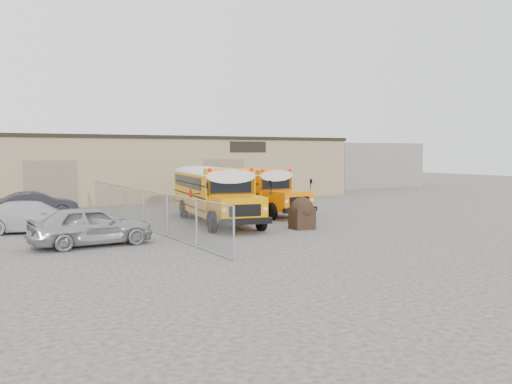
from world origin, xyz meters
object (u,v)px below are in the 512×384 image
car_silver (91,226)px  car_dark (37,204)px  school_bus_right (199,183)px  school_bus_left (189,184)px  car_white (34,217)px  tarp_bundle (302,213)px

car_silver → car_dark: bearing=-2.6°
school_bus_right → school_bus_left: bearing=-125.1°
school_bus_right → car_silver: bearing=-128.1°
school_bus_left → car_white: bearing=-150.7°
school_bus_right → tarp_bundle: 12.88m
school_bus_right → tarp_bundle: school_bus_right is taller
tarp_bundle → car_white: bearing=155.8°
car_silver → tarp_bundle: bearing=-93.7°
school_bus_left → car_white: size_ratio=2.08×
school_bus_left → car_silver: school_bus_left is taller
car_white → car_silver: bearing=-147.7°
car_white → car_dark: (1.04, 6.18, 0.00)m
car_silver → school_bus_right: bearing=-42.0°
car_white → school_bus_right: bearing=-37.6°
school_bus_left → car_silver: 13.20m
car_silver → car_white: 5.08m
school_bus_left → tarp_bundle: (1.28, -10.23, -0.88)m
school_bus_left → car_white: (-9.56, -5.36, -0.94)m
school_bus_left → tarp_bundle: school_bus_left is taller
school_bus_right → car_white: size_ratio=1.93×
car_white → tarp_bundle: bearing=-96.7°
tarp_bundle → car_white: 11.88m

